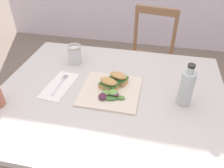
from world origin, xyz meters
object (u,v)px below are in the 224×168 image
at_px(sandwich_half_back, 118,78).
at_px(fork_on_napkin, 61,83).
at_px(dining_table, 110,111).
at_px(sandwich_half_front, 109,84).
at_px(chair_wooden_far, 148,60).
at_px(mason_jar_iced_tea, 75,55).
at_px(bottle_cold_brew, 186,90).
at_px(plate_lunch, 110,91).

relative_size(sandwich_half_back, fork_on_napkin, 0.58).
height_order(dining_table, sandwich_half_front, sandwich_half_front).
bearing_deg(dining_table, fork_on_napkin, 176.32).
relative_size(chair_wooden_far, mason_jar_iced_tea, 7.49).
xyz_separation_m(fork_on_napkin, mason_jar_iced_tea, (0.00, 0.23, 0.05)).
distance_m(bottle_cold_brew, mason_jar_iced_tea, 0.67).
height_order(bottle_cold_brew, mason_jar_iced_tea, bottle_cold_brew).
bearing_deg(plate_lunch, dining_table, -91.18).
distance_m(dining_table, chair_wooden_far, 0.91).
xyz_separation_m(bottle_cold_brew, mason_jar_iced_tea, (-0.63, 0.25, -0.03)).
height_order(chair_wooden_far, bottle_cold_brew, bottle_cold_brew).
bearing_deg(mason_jar_iced_tea, bottle_cold_brew, -21.51).
distance_m(sandwich_half_front, mason_jar_iced_tea, 0.34).
bearing_deg(chair_wooden_far, sandwich_half_back, -98.40).
height_order(sandwich_half_front, fork_on_napkin, sandwich_half_front).
relative_size(chair_wooden_far, sandwich_half_back, 8.11).
distance_m(plate_lunch, bottle_cold_brew, 0.36).
bearing_deg(chair_wooden_far, dining_table, -99.25).
bearing_deg(bottle_cold_brew, sandwich_half_front, 176.12).
xyz_separation_m(plate_lunch, fork_on_napkin, (-0.27, 0.01, 0.00)).
bearing_deg(plate_lunch, bottle_cold_brew, -1.72).
height_order(plate_lunch, sandwich_half_front, sandwich_half_front).
relative_size(fork_on_napkin, bottle_cold_brew, 0.87).
height_order(chair_wooden_far, fork_on_napkin, chair_wooden_far).
bearing_deg(fork_on_napkin, bottle_cold_brew, -1.89).
xyz_separation_m(plate_lunch, mason_jar_iced_tea, (-0.27, 0.24, 0.05)).
bearing_deg(sandwich_half_back, dining_table, -107.17).
bearing_deg(sandwich_half_back, bottle_cold_brew, -14.70).
relative_size(plate_lunch, fork_on_napkin, 1.59).
distance_m(plate_lunch, mason_jar_iced_tea, 0.36).
xyz_separation_m(chair_wooden_far, sandwich_half_back, (-0.12, -0.80, 0.33)).
xyz_separation_m(sandwich_half_front, bottle_cold_brew, (0.37, -0.03, 0.04)).
distance_m(fork_on_napkin, mason_jar_iced_tea, 0.23).
distance_m(sandwich_half_front, sandwich_half_back, 0.07).
relative_size(dining_table, plate_lunch, 3.91).
xyz_separation_m(plate_lunch, sandwich_half_back, (0.03, 0.08, 0.03)).
distance_m(chair_wooden_far, bottle_cold_brew, 0.98).
xyz_separation_m(sandwich_half_front, sandwich_half_back, (0.04, 0.06, 0.00)).
relative_size(chair_wooden_far, sandwich_half_front, 8.11).
relative_size(plate_lunch, sandwich_half_back, 2.75).
xyz_separation_m(sandwich_half_back, mason_jar_iced_tea, (-0.29, 0.16, 0.01)).
height_order(dining_table, mason_jar_iced_tea, mason_jar_iced_tea).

